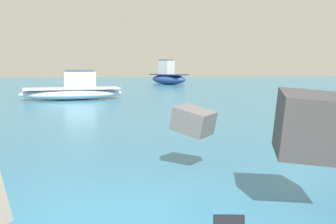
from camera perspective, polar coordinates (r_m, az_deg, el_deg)
ground_plane at (r=5.98m, az=-5.32°, el=-14.07°), size 400.00×400.00×0.00m
boat_mid_left at (r=26.27m, az=-12.24°, el=2.75°), size 6.21×2.95×1.75m
boat_mid_centre at (r=45.36m, az=0.03°, el=4.62°), size 4.21×4.63×2.57m
mooring_buoy_inner at (r=36.81m, az=-10.63°, el=3.23°), size 0.44×0.44×0.44m
headland_bluff at (r=89.83m, az=-0.45°, el=11.01°), size 108.20×32.83×19.10m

